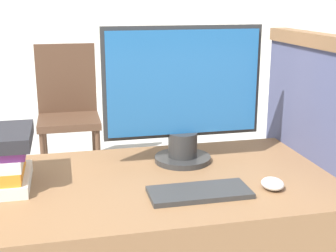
{
  "coord_description": "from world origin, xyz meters",
  "views": [
    {
      "loc": [
        -0.22,
        -1.08,
        1.32
      ],
      "look_at": [
        0.1,
        0.32,
        0.92
      ],
      "focal_mm": 50.0,
      "sensor_mm": 36.0,
      "label": 1
    }
  ],
  "objects_px": {
    "keyboard": "(199,192)",
    "mouse": "(273,184)",
    "monitor": "(183,96)",
    "far_chair": "(68,105)"
  },
  "relations": [
    {
      "from": "keyboard",
      "to": "mouse",
      "type": "bearing_deg",
      "value": -2.11
    },
    {
      "from": "keyboard",
      "to": "mouse",
      "type": "xyz_separation_m",
      "value": [
        0.24,
        -0.01,
        0.01
      ]
    },
    {
      "from": "monitor",
      "to": "far_chair",
      "type": "bearing_deg",
      "value": 101.78
    },
    {
      "from": "keyboard",
      "to": "far_chair",
      "type": "height_order",
      "value": "far_chair"
    },
    {
      "from": "keyboard",
      "to": "far_chair",
      "type": "distance_m",
      "value": 2.22
    },
    {
      "from": "keyboard",
      "to": "mouse",
      "type": "height_order",
      "value": "mouse"
    },
    {
      "from": "keyboard",
      "to": "far_chair",
      "type": "bearing_deg",
      "value": 99.5
    },
    {
      "from": "mouse",
      "to": "far_chair",
      "type": "height_order",
      "value": "far_chair"
    },
    {
      "from": "mouse",
      "to": "far_chair",
      "type": "distance_m",
      "value": 2.28
    },
    {
      "from": "monitor",
      "to": "mouse",
      "type": "bearing_deg",
      "value": -56.09
    }
  ]
}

